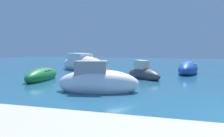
% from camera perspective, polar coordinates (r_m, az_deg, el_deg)
% --- Properties ---
extents(moored_boat_1, '(6.33, 4.71, 2.06)m').
position_cam_1_polar(moored_boat_1, '(21.46, -7.87, 1.13)').
color(moored_boat_1, white).
rests_on(moored_boat_1, ground).
extents(moored_boat_3, '(2.27, 4.79, 1.37)m').
position_cam_1_polar(moored_boat_3, '(19.53, 19.57, -0.12)').
color(moored_boat_3, '#1E479E').
rests_on(moored_boat_3, ground).
extents(moored_boat_4, '(3.17, 3.24, 1.50)m').
position_cam_1_polar(moored_boat_4, '(15.62, 8.31, -1.30)').
color(moored_boat_4, '#3F3F47').
rests_on(moored_boat_4, ground).
extents(moored_boat_5, '(4.28, 2.27, 1.85)m').
position_cam_1_polar(moored_boat_5, '(10.75, -3.87, -3.59)').
color(moored_boat_5, white).
rests_on(moored_boat_5, ground).
extents(moored_boat_8, '(1.58, 3.90, 1.07)m').
position_cam_1_polar(moored_boat_8, '(15.31, -18.14, -1.82)').
color(moored_boat_8, '#197233').
rests_on(moored_boat_8, ground).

